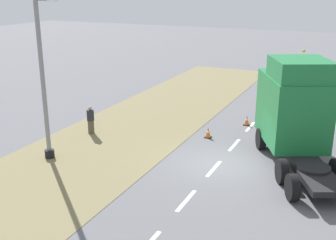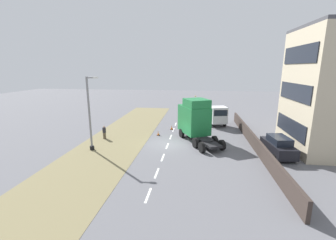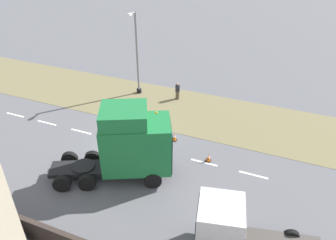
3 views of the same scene
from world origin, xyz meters
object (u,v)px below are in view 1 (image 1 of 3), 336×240
(lorry_cab, at_px, (294,109))
(traffic_cone_lead, at_px, (208,133))
(traffic_cone_trailing, at_px, (247,120))
(lamp_post, at_px, (45,90))
(pedestrian, at_px, (91,120))

(lorry_cab, height_order, traffic_cone_lead, lorry_cab)
(traffic_cone_lead, relative_size, traffic_cone_trailing, 1.00)
(lorry_cab, bearing_deg, traffic_cone_trailing, 102.76)
(lamp_post, height_order, pedestrian, lamp_post)
(lamp_post, bearing_deg, traffic_cone_trailing, 50.66)
(pedestrian, bearing_deg, lorry_cab, 6.09)
(lorry_cab, xyz_separation_m, pedestrian, (-10.50, -1.12, -1.63))
(lamp_post, relative_size, pedestrian, 4.73)
(pedestrian, relative_size, traffic_cone_trailing, 2.67)
(traffic_cone_lead, bearing_deg, lamp_post, -135.11)
(lamp_post, bearing_deg, pedestrian, 94.02)
(traffic_cone_lead, bearing_deg, lorry_cab, -12.27)
(lorry_cab, distance_m, traffic_cone_trailing, 5.41)
(lorry_cab, bearing_deg, pedestrian, 160.21)
(lorry_cab, bearing_deg, traffic_cone_lead, 141.85)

